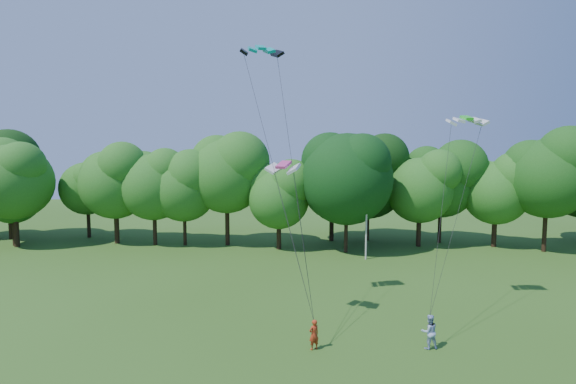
{
  "coord_description": "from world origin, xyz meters",
  "views": [
    {
      "loc": [
        0.35,
        -14.9,
        10.93
      ],
      "look_at": [
        -0.69,
        13.0,
        8.24
      ],
      "focal_mm": 28.0,
      "sensor_mm": 36.0,
      "label": 1
    }
  ],
  "objects": [
    {
      "name": "tree_back_west",
      "position": [
        -32.48,
        34.07,
        6.05
      ],
      "size": [
        6.66,
        6.66,
        9.69
      ],
      "color": "#322214",
      "rests_on": "ground"
    },
    {
      "name": "kite_flyer_left",
      "position": [
        0.88,
        8.73,
        0.84
      ],
      "size": [
        0.73,
        0.67,
        1.68
      ],
      "primitive_type": "imported",
      "rotation": [
        0.0,
        0.0,
        3.71
      ],
      "color": "#AE3016",
      "rests_on": "ground"
    },
    {
      "name": "utility_pole",
      "position": [
        6.44,
        29.08,
        3.71
      ],
      "size": [
        1.42,
        0.33,
        7.16
      ],
      "rotation": [
        0.0,
        0.0,
        -0.18
      ],
      "color": "#B3B2AA",
      "rests_on": "ground"
    },
    {
      "name": "kite_pink",
      "position": [
        -0.92,
        12.07,
        9.98
      ],
      "size": [
        2.26,
        1.74,
        0.49
      ],
      "rotation": [
        0.0,
        0.0,
        -0.43
      ],
      "color": "#C4367F",
      "rests_on": "ground"
    },
    {
      "name": "kite_teal",
      "position": [
        -2.47,
        14.15,
        17.32
      ],
      "size": [
        2.9,
        1.9,
        0.56
      ],
      "rotation": [
        0.0,
        0.0,
        0.29
      ],
      "color": "#059D94",
      "rests_on": "ground"
    },
    {
      "name": "tree_back_center",
      "position": [
        4.73,
        32.05,
        9.6
      ],
      "size": [
        10.56,
        10.56,
        15.37
      ],
      "color": "black",
      "rests_on": "ground"
    },
    {
      "name": "kite_flyer_right",
      "position": [
        7.21,
        9.09,
        0.96
      ],
      "size": [
        1.04,
        0.87,
        1.91
      ],
      "primitive_type": "imported",
      "rotation": [
        0.0,
        0.0,
        3.31
      ],
      "color": "#9DB0D9",
      "rests_on": "ground"
    },
    {
      "name": "kite_green",
      "position": [
        10.94,
        15.21,
        12.95
      ],
      "size": [
        2.56,
        1.26,
        0.4
      ],
      "rotation": [
        0.0,
        0.0,
        0.05
      ],
      "color": "#22CF1F",
      "rests_on": "ground"
    }
  ]
}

